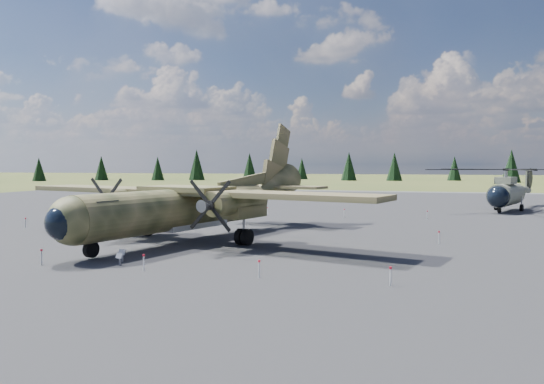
# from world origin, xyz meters

# --- Properties ---
(ground) EXTENTS (500.00, 500.00, 0.00)m
(ground) POSITION_xyz_m (0.00, 0.00, 0.00)
(ground) COLOR brown
(ground) RESTS_ON ground
(apron) EXTENTS (120.00, 120.00, 0.04)m
(apron) POSITION_xyz_m (0.00, 10.00, 0.00)
(apron) COLOR #535358
(apron) RESTS_ON ground
(transport_plane) EXTENTS (28.52, 25.48, 9.50)m
(transport_plane) POSITION_xyz_m (-0.04, -2.35, 2.73)
(transport_plane) COLOR #343B1F
(transport_plane) RESTS_ON ground
(helicopter_near) EXTENTS (24.75, 24.75, 4.87)m
(helicopter_near) POSITION_xyz_m (24.75, 27.60, 3.46)
(helicopter_near) COLOR slate
(helicopter_near) RESTS_ON ground
(info_placard_left) EXTENTS (0.49, 0.31, 0.71)m
(info_placard_left) POSITION_xyz_m (-0.38, -11.61, 0.47)
(info_placard_left) COLOR gray
(info_placard_left) RESTS_ON ground
(info_placard_right) EXTENTS (0.44, 0.29, 0.65)m
(info_placard_right) POSITION_xyz_m (-0.03, -12.42, 0.43)
(info_placard_right) COLOR gray
(info_placard_right) RESTS_ON ground
(barrier_fence) EXTENTS (33.12, 29.62, 0.85)m
(barrier_fence) POSITION_xyz_m (-0.46, -0.08, 0.51)
(barrier_fence) COLOR silver
(barrier_fence) RESTS_ON ground
(treeline) EXTENTS (290.32, 303.88, 10.87)m
(treeline) POSITION_xyz_m (2.23, -5.64, 4.71)
(treeline) COLOR black
(treeline) RESTS_ON ground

